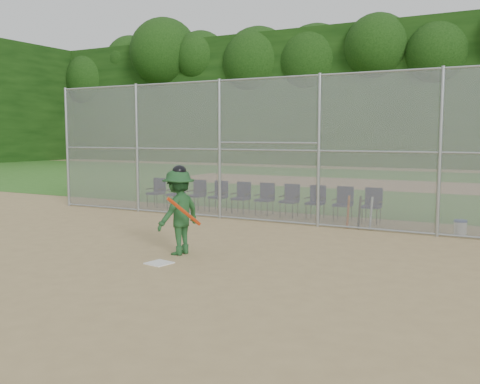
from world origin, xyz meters
The scene contains 19 objects.
ground centered at (0.00, 0.00, 0.00)m, with size 100.00×100.00×0.00m, color tan.
grass_strip centered at (0.00, 18.00, 0.01)m, with size 100.00×100.00×0.00m, color #2E651E.
dirt_patch_far centered at (0.00, 18.00, 0.01)m, with size 24.00×24.00×0.00m, color tan.
backstop_fence centered at (0.00, 5.00, 2.07)m, with size 16.09×0.09×4.00m.
treeline centered at (0.00, 20.00, 5.50)m, with size 81.00×60.00×11.00m.
home_plate centered at (-0.21, -0.35, 0.01)m, with size 0.42×0.42×0.02m, color silver.
batter_at_plate centered at (-0.34, 0.51, 0.88)m, with size 1.00×1.29×1.81m.
water_cooler centered at (4.49, 5.27, 0.20)m, with size 0.31×0.31×0.39m.
spare_bats centered at (2.07, 5.16, 0.42)m, with size 0.66×0.26×0.85m.
chair_0 centered at (-5.23, 6.22, 0.48)m, with size 0.54×0.52×0.96m, color #100F3A, non-canonical shape.
chair_1 centered at (-4.41, 6.22, 0.48)m, with size 0.54×0.52×0.96m, color #100F3A, non-canonical shape.
chair_2 centered at (-3.60, 6.22, 0.48)m, with size 0.54×0.52×0.96m, color #100F3A, non-canonical shape.
chair_3 centered at (-2.78, 6.22, 0.48)m, with size 0.54×0.52×0.96m, color #100F3A, non-canonical shape.
chair_4 centered at (-1.97, 6.22, 0.48)m, with size 0.54×0.52×0.96m, color #100F3A, non-canonical shape.
chair_5 centered at (-1.15, 6.22, 0.48)m, with size 0.54×0.52×0.96m, color #100F3A, non-canonical shape.
chair_6 centered at (-0.34, 6.22, 0.48)m, with size 0.54×0.52×0.96m, color #100F3A, non-canonical shape.
chair_7 centered at (0.48, 6.22, 0.48)m, with size 0.54×0.52×0.96m, color #100F3A, non-canonical shape.
chair_8 centered at (1.30, 6.22, 0.48)m, with size 0.54×0.52×0.96m, color #100F3A, non-canonical shape.
chair_9 centered at (2.11, 6.22, 0.48)m, with size 0.54×0.52×0.96m, color #100F3A, non-canonical shape.
Camera 1 is at (5.76, -8.31, 2.39)m, focal length 40.00 mm.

